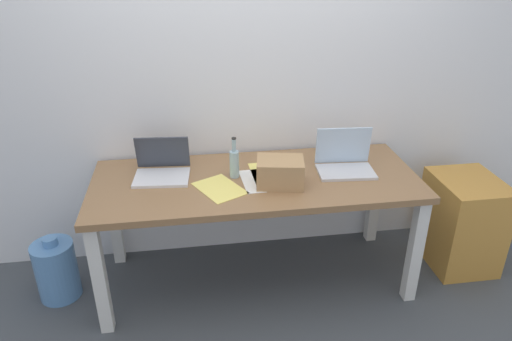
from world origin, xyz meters
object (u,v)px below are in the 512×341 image
at_px(laptop_right, 345,162).
at_px(computer_mouse, 357,152).
at_px(laptop_left, 162,169).
at_px(beer_bottle, 234,163).
at_px(water_cooler_jug, 57,270).
at_px(cardboard_box, 280,172).
at_px(filing_cabinet, 462,222).
at_px(desk, 256,191).

height_order(laptop_right, computer_mouse, laptop_right).
distance_m(laptop_left, beer_bottle, 0.43).
bearing_deg(laptop_left, water_cooler_jug, -172.31).
height_order(computer_mouse, cardboard_box, cardboard_box).
bearing_deg(cardboard_box, laptop_left, 163.09).
bearing_deg(beer_bottle, computer_mouse, 14.25).
bearing_deg(filing_cabinet, laptop_left, 176.39).
height_order(desk, cardboard_box, cardboard_box).
bearing_deg(cardboard_box, beer_bottle, 151.69).
bearing_deg(beer_bottle, desk, -16.79).
bearing_deg(laptop_right, beer_bottle, 179.11).
distance_m(laptop_right, computer_mouse, 0.27).
xyz_separation_m(desk, laptop_left, (-0.55, 0.11, 0.13)).
bearing_deg(laptop_right, computer_mouse, 54.74).
distance_m(cardboard_box, water_cooler_jug, 1.50).
relative_size(computer_mouse, water_cooler_jug, 0.24).
bearing_deg(cardboard_box, desk, 142.32).
bearing_deg(water_cooler_jug, laptop_right, 0.36).
relative_size(laptop_right, beer_bottle, 1.41).
relative_size(desk, beer_bottle, 7.70).
height_order(beer_bottle, water_cooler_jug, beer_bottle).
distance_m(laptop_left, laptop_right, 1.10).
bearing_deg(laptop_right, laptop_left, 175.76).
xyz_separation_m(laptop_right, filing_cabinet, (0.84, -0.04, -0.48)).
relative_size(laptop_right, water_cooler_jug, 0.83).
relative_size(cardboard_box, water_cooler_jug, 0.62).
bearing_deg(water_cooler_jug, computer_mouse, 6.83).
bearing_deg(filing_cabinet, cardboard_box, -176.28).
distance_m(laptop_right, filing_cabinet, 0.97).
distance_m(laptop_left, water_cooler_jug, 0.91).
xyz_separation_m(desk, filing_cabinet, (1.39, -0.01, -0.34)).
bearing_deg(computer_mouse, beer_bottle, -171.63).
bearing_deg(filing_cabinet, water_cooler_jug, 179.35).
xyz_separation_m(computer_mouse, water_cooler_jug, (-1.94, -0.23, -0.56)).
bearing_deg(water_cooler_jug, laptop_left, 7.69).
bearing_deg(laptop_right, filing_cabinet, -2.79).
bearing_deg(laptop_right, cardboard_box, -163.82).
height_order(desk, laptop_left, laptop_left).
height_order(laptop_right, filing_cabinet, laptop_right).
bearing_deg(water_cooler_jug, filing_cabinet, -0.65).
xyz_separation_m(laptop_right, computer_mouse, (0.16, 0.22, -0.04)).
bearing_deg(water_cooler_jug, desk, -0.72).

